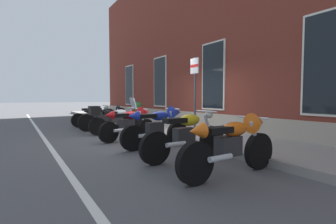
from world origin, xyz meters
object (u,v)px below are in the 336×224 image
(barrel_planter, at_px, (138,114))
(motorcycle_black_sport, at_px, (107,116))
(motorcycle_silver_touring, at_px, (114,119))
(motorcycle_red_sport, at_px, (130,122))
(motorcycle_blue_sport, at_px, (159,125))
(motorcycle_black_naked, at_px, (95,116))
(motorcycle_orange_sport, at_px, (234,142))
(parking_sign, at_px, (195,85))
(motorcycle_yellow_naked, at_px, (187,136))

(barrel_planter, bearing_deg, motorcycle_black_sport, -69.43)
(motorcycle_silver_touring, distance_m, motorcycle_red_sport, 1.43)
(motorcycle_blue_sport, bearing_deg, motorcycle_black_naked, -178.60)
(motorcycle_red_sport, distance_m, motorcycle_orange_sport, 4.12)
(motorcycle_red_sport, height_order, parking_sign, parking_sign)
(barrel_planter, bearing_deg, motorcycle_silver_touring, -43.28)
(motorcycle_black_naked, height_order, motorcycle_red_sport, motorcycle_red_sport)
(motorcycle_red_sport, distance_m, parking_sign, 2.24)
(motorcycle_yellow_naked, bearing_deg, motorcycle_red_sport, -178.86)
(motorcycle_red_sport, xyz_separation_m, motorcycle_blue_sport, (1.44, 0.18, 0.03))
(motorcycle_yellow_naked, height_order, motorcycle_orange_sport, motorcycle_orange_sport)
(motorcycle_red_sport, relative_size, barrel_planter, 2.06)
(motorcycle_blue_sport, bearing_deg, motorcycle_yellow_naked, -5.06)
(motorcycle_black_naked, distance_m, parking_sign, 5.72)
(parking_sign, bearing_deg, motorcycle_silver_touring, -151.14)
(motorcycle_blue_sport, relative_size, motorcycle_orange_sport, 0.94)
(motorcycle_black_sport, height_order, motorcycle_silver_touring, motorcycle_silver_touring)
(motorcycle_orange_sport, bearing_deg, motorcycle_yellow_naked, -178.86)
(motorcycle_red_sport, height_order, motorcycle_orange_sport, motorcycle_orange_sport)
(motorcycle_blue_sport, distance_m, barrel_planter, 5.01)
(motorcycle_red_sport, height_order, barrel_planter, barrel_planter)
(motorcycle_black_naked, relative_size, motorcycle_silver_touring, 0.97)
(motorcycle_black_naked, bearing_deg, parking_sign, 14.91)
(motorcycle_yellow_naked, xyz_separation_m, barrel_planter, (-6.14, 1.71, 0.07))
(motorcycle_yellow_naked, bearing_deg, motorcycle_black_sport, 179.00)
(motorcycle_red_sport, distance_m, motorcycle_yellow_naked, 2.83)
(motorcycle_blue_sport, bearing_deg, motorcycle_orange_sport, -2.09)
(motorcycle_yellow_naked, relative_size, parking_sign, 0.95)
(motorcycle_blue_sport, bearing_deg, barrel_planter, 161.49)
(motorcycle_black_naked, distance_m, motorcycle_blue_sport, 5.60)
(motorcycle_black_naked, height_order, motorcycle_silver_touring, motorcycle_silver_touring)
(motorcycle_silver_touring, xyz_separation_m, parking_sign, (2.69, 1.48, 1.11))
(motorcycle_silver_touring, relative_size, motorcycle_yellow_naked, 0.95)
(motorcycle_black_sport, height_order, motorcycle_yellow_naked, motorcycle_yellow_naked)
(motorcycle_black_naked, xyz_separation_m, parking_sign, (5.41, 1.44, 1.18))
(barrel_planter, bearing_deg, motorcycle_blue_sport, -18.51)
(motorcycle_orange_sport, bearing_deg, motorcycle_black_sport, 179.40)
(motorcycle_black_sport, distance_m, motorcycle_orange_sport, 6.82)
(motorcycle_black_sport, xyz_separation_m, motorcycle_orange_sport, (6.82, -0.07, 0.01))
(motorcycle_yellow_naked, bearing_deg, barrel_planter, 164.42)
(motorcycle_blue_sport, height_order, parking_sign, parking_sign)
(motorcycle_orange_sport, height_order, parking_sign, parking_sign)
(motorcycle_black_sport, height_order, motorcycle_red_sport, motorcycle_red_sport)
(motorcycle_black_naked, xyz_separation_m, motorcycle_red_sport, (4.15, -0.04, 0.08))
(motorcycle_black_naked, relative_size, motorcycle_yellow_naked, 0.92)
(motorcycle_black_sport, height_order, motorcycle_orange_sport, motorcycle_orange_sport)
(motorcycle_yellow_naked, xyz_separation_m, motorcycle_orange_sport, (1.28, 0.03, 0.06))
(motorcycle_black_sport, bearing_deg, barrel_planter, 110.57)
(motorcycle_silver_touring, relative_size, motorcycle_orange_sport, 0.96)
(motorcycle_yellow_naked, distance_m, motorcycle_orange_sport, 1.28)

